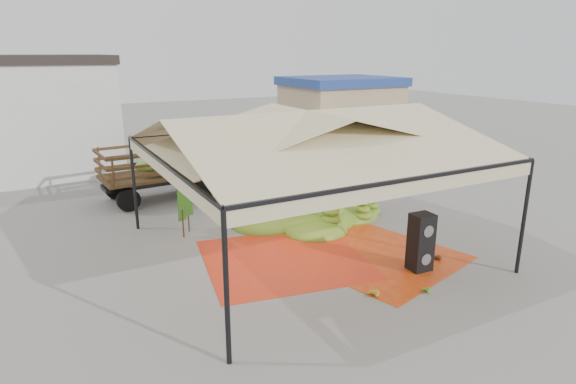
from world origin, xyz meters
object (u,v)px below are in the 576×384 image
vendor (226,185)px  truck_left (188,162)px  banana_heap (311,204)px  speaker_stack (421,242)px  truck_right (292,140)px

vendor → truck_left: size_ratio=0.25×
banana_heap → speaker_stack: (0.52, -4.68, 0.20)m
banana_heap → truck_left: bearing=117.4°
truck_left → truck_right: bearing=13.5°
vendor → truck_left: 2.41m
banana_heap → truck_left: truck_left is taller
truck_left → banana_heap: bearing=-67.2°
vendor → truck_left: truck_left is taller
speaker_stack → truck_right: truck_right is taller
vendor → truck_left: (-0.72, 2.24, 0.52)m
banana_heap → truck_left: (-2.65, 5.11, 0.73)m
truck_left → truck_right: truck_right is taller
vendor → speaker_stack: bearing=85.2°
truck_left → speaker_stack: bearing=-76.7°
banana_heap → truck_left: size_ratio=0.85×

